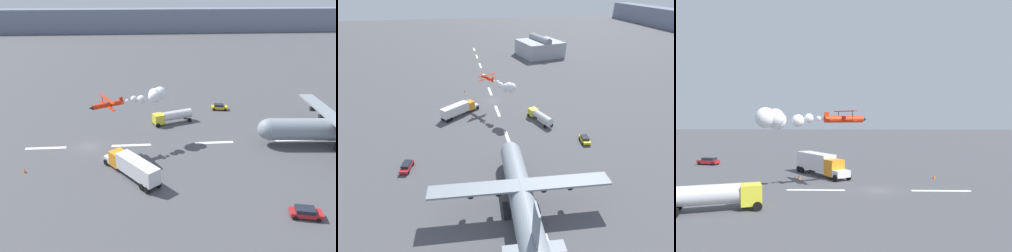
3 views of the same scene
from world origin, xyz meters
The scene contains 18 objects.
ground_plane centered at (0.00, 0.00, 0.00)m, with size 440.00×440.00×0.00m, color #4C4C51.
runway_stripe_0 centered at (-76.63, 0.00, 0.01)m, with size 8.00×0.90×0.01m, color white.
runway_stripe_1 centered at (-59.60, 0.00, 0.01)m, with size 8.00×0.90×0.01m, color white.
runway_stripe_2 centered at (-42.57, 0.00, 0.01)m, with size 8.00×0.90×0.01m, color white.
runway_stripe_3 centered at (-25.54, 0.00, 0.01)m, with size 8.00×0.90×0.01m, color white.
runway_stripe_4 centered at (-8.51, 0.00, 0.01)m, with size 8.00×0.90×0.01m, color white.
runway_stripe_5 centered at (8.51, 0.00, 0.01)m, with size 8.00×0.90×0.01m, color white.
runway_stripe_6 centered at (25.54, 0.00, 0.01)m, with size 8.00×0.90×0.01m, color white.
runway_stripe_7 centered at (42.57, 0.00, 0.01)m, with size 8.00×0.90×0.01m, color white.
cargo_transport_plane centered at (47.99, -2.45, 3.55)m, with size 28.90×32.05×11.60m.
stunt_biplane_red centered at (12.48, 1.86, 9.76)m, with size 14.64×9.84×2.95m.
semi_truck_orange centered at (9.08, -11.97, 2.11)m, with size 10.13×12.03×3.70m.
fuel_tanker_truck centered at (17.72, 11.11, 1.75)m, with size 9.66×5.62×2.90m.
followme_car_yellow centered at (33.59, -24.38, 0.81)m, with size 4.67×2.76×1.52m.
airport_staff_sedan centered at (30.72, 19.09, 0.81)m, with size 4.19×2.41×1.52m.
hangar_building centered at (-55.32, 33.69, 4.25)m, with size 23.51×24.19×10.52m.
traffic_cone_near centered at (-9.64, -9.28, 0.38)m, with size 0.44×0.44×0.75m, color orange.
traffic_cone_far centered at (12.08, -8.34, 0.38)m, with size 0.44×0.44×0.75m, color orange.
Camera 2 is at (82.87, -11.72, 36.72)m, focal length 28.08 mm.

